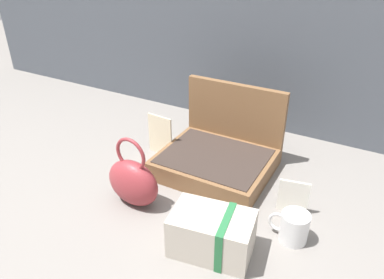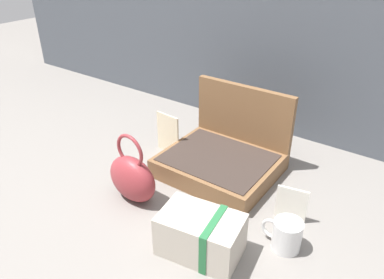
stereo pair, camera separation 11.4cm
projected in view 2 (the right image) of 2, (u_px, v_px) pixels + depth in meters
The scene contains 7 objects.
ground_plane at pixel (192, 187), 1.26m from camera, with size 6.00×6.00×0.00m, color slate.
open_suitcase at pixel (224, 155), 1.33m from camera, with size 0.38×0.34×0.28m.
teal_pouch_handbag at pixel (132, 178), 1.17m from camera, with size 0.19×0.10×0.24m.
cream_toiletry_bag at pixel (202, 235), 0.98m from camera, with size 0.23×0.17×0.12m.
coffee_mug at pixel (286, 235), 1.00m from camera, with size 0.11×0.08×0.09m.
info_card_left at pixel (168, 134), 1.43m from camera, with size 0.11×0.01×0.16m, color beige.
poster_card_right at pixel (291, 204), 1.10m from camera, with size 0.09×0.01×0.11m, color white.
Camera 2 is at (0.59, -0.83, 0.76)m, focal length 34.66 mm.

